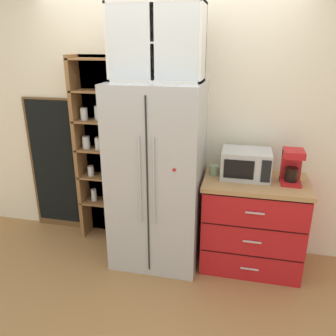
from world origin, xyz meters
TOP-DOWN VIEW (x-y plane):
  - ground_plane at (0.00, 0.00)m, footprint 10.64×10.64m
  - wall_back_cream at (0.00, 0.40)m, footprint 4.94×0.10m
  - refrigerator at (0.00, -0.00)m, footprint 0.82×0.73m
  - pantry_shelf_column at (-0.69, 0.29)m, footprint 0.52×0.26m
  - counter_cabinet at (0.91, 0.06)m, footprint 0.94×0.62m
  - microwave at (0.81, 0.11)m, footprint 0.44×0.33m
  - coffee_maker at (1.20, 0.06)m, footprint 0.17×0.20m
  - mug_red at (0.91, 0.12)m, footprint 0.12×0.09m
  - mug_sage at (0.52, 0.11)m, footprint 0.12×0.09m
  - bottle_clear at (0.91, 0.00)m, footprint 0.07×0.07m
  - upper_cabinet at (0.00, 0.04)m, footprint 0.79×0.32m
  - chalkboard_menu at (-1.27, 0.33)m, footprint 0.60×0.04m

SIDE VIEW (x-z plane):
  - ground_plane at x=0.00m, z-range 0.00..0.00m
  - counter_cabinet at x=0.91m, z-range 0.00..0.89m
  - chalkboard_menu at x=-1.27m, z-range 0.00..1.52m
  - refrigerator at x=0.00m, z-range 0.00..1.75m
  - mug_red at x=0.91m, z-range 0.89..0.98m
  - mug_sage at x=0.52m, z-range 0.89..0.98m
  - bottle_clear at x=0.91m, z-range 0.87..1.12m
  - pantry_shelf_column at x=-0.69m, z-range 0.02..1.97m
  - microwave at x=0.81m, z-range 0.89..1.15m
  - coffee_maker at x=1.20m, z-range 0.89..1.20m
  - wall_back_cream at x=0.00m, z-range 0.00..2.55m
  - upper_cabinet at x=0.00m, z-range 1.74..2.37m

